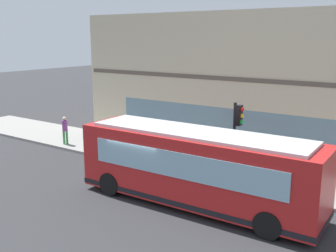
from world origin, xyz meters
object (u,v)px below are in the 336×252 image
object	(u,v)px
pedestrian_near_building_entrance	(125,128)
fire_hydrant	(300,166)
pedestrian_near_hydrant	(271,160)
pedestrian_walking_along_curb	(65,128)
pedestrian_by_light_pole	(246,157)
city_bus_nearside	(196,168)
traffic_light_near_corner	(237,128)

from	to	relation	value
pedestrian_near_building_entrance	fire_hydrant	bearing A→B (deg)	-87.94
pedestrian_near_hydrant	fire_hydrant	bearing A→B (deg)	-26.04
fire_hydrant	pedestrian_walking_along_curb	world-z (taller)	pedestrian_walking_along_curb
pedestrian_walking_along_curb	pedestrian_by_light_pole	size ratio (longest dim) A/B	0.99
city_bus_nearside	pedestrian_walking_along_curb	world-z (taller)	city_bus_nearside
pedestrian_near_building_entrance	pedestrian_near_hydrant	distance (m)	10.03
city_bus_nearside	fire_hydrant	xyz separation A→B (m)	(5.74, -2.46, -1.04)
fire_hydrant	pedestrian_near_building_entrance	distance (m)	10.81
traffic_light_near_corner	fire_hydrant	xyz separation A→B (m)	(2.96, -2.04, -2.22)
fire_hydrant	pedestrian_by_light_pole	distance (m)	2.88
fire_hydrant	pedestrian_near_hydrant	bearing A→B (deg)	153.96
traffic_light_near_corner	city_bus_nearside	bearing A→B (deg)	171.30
city_bus_nearside	pedestrian_by_light_pole	world-z (taller)	city_bus_nearside
traffic_light_near_corner	pedestrian_by_light_pole	world-z (taller)	traffic_light_near_corner
traffic_light_near_corner	pedestrian_by_light_pole	size ratio (longest dim) A/B	2.12
pedestrian_walking_along_curb	pedestrian_near_hydrant	xyz separation A→B (m)	(0.98, -12.79, -0.01)
pedestrian_walking_along_curb	pedestrian_by_light_pole	world-z (taller)	pedestrian_by_light_pole
city_bus_nearside	traffic_light_near_corner	world-z (taller)	traffic_light_near_corner
pedestrian_near_building_entrance	pedestrian_near_hydrant	xyz separation A→B (m)	(-1.35, -9.94, 0.06)
fire_hydrant	pedestrian_walking_along_curb	bearing A→B (deg)	101.24
fire_hydrant	pedestrian_near_hydrant	distance (m)	2.03
city_bus_nearside	fire_hydrant	world-z (taller)	city_bus_nearside
city_bus_nearside	pedestrian_by_light_pole	size ratio (longest dim) A/B	5.77
fire_hydrant	city_bus_nearside	bearing A→B (deg)	156.79
traffic_light_near_corner	pedestrian_walking_along_curb	world-z (taller)	traffic_light_near_corner
pedestrian_near_building_entrance	pedestrian_walking_along_curb	xyz separation A→B (m)	(-2.32, 2.85, 0.07)
pedestrian_by_light_pole	city_bus_nearside	bearing A→B (deg)	173.01
traffic_light_near_corner	pedestrian_near_building_entrance	size ratio (longest dim) A/B	2.27
traffic_light_near_corner	fire_hydrant	distance (m)	4.23
pedestrian_near_building_entrance	pedestrian_walking_along_curb	bearing A→B (deg)	129.19
city_bus_nearside	fire_hydrant	bearing A→B (deg)	-23.21
city_bus_nearside	pedestrian_by_light_pole	distance (m)	3.82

